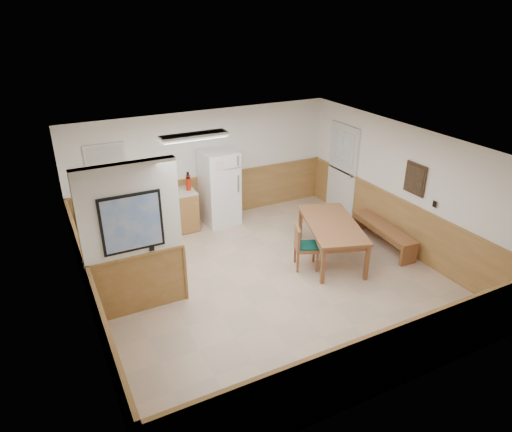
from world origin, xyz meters
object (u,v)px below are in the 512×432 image
dining_chair (302,244)px  fire_extinguisher (188,182)px  refrigerator (220,188)px  dining_table (332,227)px  dining_bench (383,230)px  soap_bottle (110,198)px

dining_chair → fire_extinguisher: (-1.30, 2.54, 0.58)m
refrigerator → dining_table: 2.78m
dining_bench → dining_chair: dining_chair is taller
dining_bench → soap_bottle: (-4.87, 2.62, 0.65)m
refrigerator → soap_bottle: bearing=174.8°
refrigerator → dining_chair: bearing=-80.0°
dining_table → fire_extinguisher: (-1.99, 2.48, 0.42)m
dining_table → fire_extinguisher: fire_extinguisher is taller
dining_chair → fire_extinguisher: fire_extinguisher is taller
dining_bench → fire_extinguisher: size_ratio=4.32×
dining_chair → soap_bottle: size_ratio=4.43×
refrigerator → dining_chair: (0.59, -2.52, -0.34)m
dining_table → dining_bench: size_ratio=1.16×
soap_bottle → refrigerator: bearing=-2.0°
refrigerator → fire_extinguisher: (-0.70, 0.02, 0.24)m
refrigerator → dining_table: refrigerator is taller
refrigerator → dining_bench: 3.62m
refrigerator → soap_bottle: (-2.34, 0.08, 0.16)m
refrigerator → dining_chair: size_ratio=1.97×
dining_table → soap_bottle: soap_bottle is taller
dining_chair → soap_bottle: 3.95m
fire_extinguisher → soap_bottle: fire_extinguisher is taller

